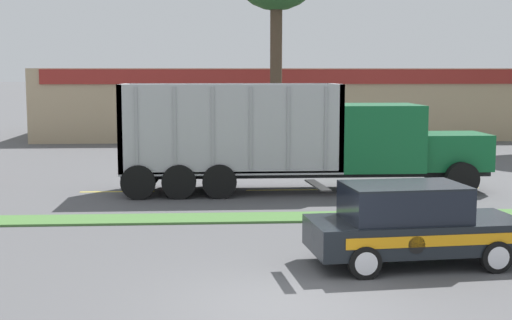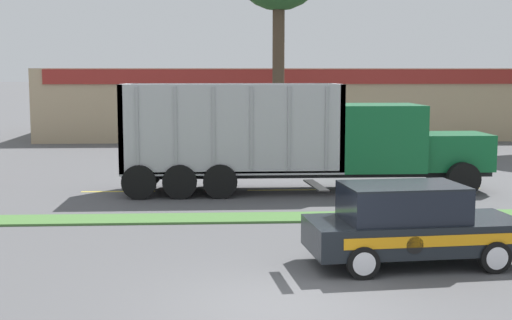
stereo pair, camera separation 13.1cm
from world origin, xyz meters
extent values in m
plane|color=#515154|center=(0.00, 0.00, 0.00)|extent=(600.00, 600.00, 0.00)
cube|color=#477538|center=(0.00, 7.02, 0.03)|extent=(120.00, 1.22, 0.06)
cube|color=yellow|center=(-4.31, 11.64, 0.00)|extent=(2.40, 0.14, 0.01)
cube|color=yellow|center=(1.09, 11.64, 0.00)|extent=(2.40, 0.14, 0.01)
cube|color=yellow|center=(6.49, 11.64, 0.00)|extent=(2.40, 0.14, 0.01)
cube|color=black|center=(1.82, 11.36, 0.62)|extent=(11.81, 1.33, 0.18)
cube|color=#146033|center=(6.59, 11.36, 1.29)|extent=(2.26, 1.98, 1.16)
cube|color=#B7B7BC|center=(7.76, 11.36, 1.29)|extent=(0.06, 1.69, 0.99)
cube|color=#146033|center=(4.15, 11.36, 1.77)|extent=(2.62, 2.42, 2.12)
cube|color=black|center=(5.48, 11.36, 2.14)|extent=(0.04, 2.05, 0.95)
cylinder|color=silver|center=(2.74, 10.57, 2.63)|extent=(0.14, 0.14, 1.72)
cube|color=#ADADB2|center=(-0.62, 11.36, 0.77)|extent=(6.92, 2.42, 0.12)
cube|color=#ADADB2|center=(2.76, 11.36, 2.13)|extent=(0.16, 2.42, 2.72)
cube|color=#ADADB2|center=(-4.00, 11.36, 2.13)|extent=(0.16, 2.42, 2.72)
cube|color=#ADADB2|center=(-0.62, 10.23, 2.13)|extent=(6.92, 0.16, 2.72)
cube|color=#ADADB2|center=(-0.62, 12.49, 2.13)|extent=(6.92, 0.16, 2.72)
cube|color=#99999E|center=(-3.51, 10.13, 2.13)|extent=(0.10, 0.04, 2.58)
cube|color=#99999E|center=(-2.35, 10.13, 2.13)|extent=(0.10, 0.04, 2.58)
cube|color=#99999E|center=(-1.20, 10.13, 2.13)|extent=(0.10, 0.04, 2.58)
cube|color=#99999E|center=(-0.05, 10.13, 2.13)|extent=(0.10, 0.04, 2.58)
cube|color=#99999E|center=(1.11, 10.13, 2.13)|extent=(0.10, 0.04, 2.58)
cube|color=#99999E|center=(2.26, 10.13, 2.13)|extent=(0.10, 0.04, 2.58)
cylinder|color=black|center=(6.59, 10.17, 0.53)|extent=(1.06, 0.30, 1.06)
cylinder|color=black|center=(6.59, 12.55, 0.53)|extent=(1.06, 0.30, 1.06)
cylinder|color=black|center=(-3.48, 10.17, 0.53)|extent=(1.06, 0.30, 1.06)
cylinder|color=black|center=(-3.48, 12.55, 0.53)|extent=(1.06, 0.30, 1.06)
cylinder|color=black|center=(-2.25, 10.17, 0.53)|extent=(1.06, 0.30, 1.06)
cylinder|color=black|center=(-2.25, 12.55, 0.53)|extent=(1.06, 0.30, 1.06)
cylinder|color=black|center=(-1.01, 10.17, 0.53)|extent=(1.06, 0.30, 1.06)
cylinder|color=black|center=(-1.01, 12.55, 0.53)|extent=(1.06, 0.30, 1.06)
cube|color=black|center=(2.82, 2.34, 0.62)|extent=(4.39, 2.15, 0.61)
cube|color=black|center=(2.56, 2.32, 1.26)|extent=(2.47, 1.76, 0.67)
cube|color=black|center=(2.56, 2.32, 1.62)|extent=(2.47, 1.76, 0.04)
cube|color=black|center=(0.80, 2.15, 1.66)|extent=(0.33, 1.42, 0.03)
cube|color=orange|center=(2.90, 1.46, 0.68)|extent=(3.38, 0.34, 0.21)
cylinder|color=black|center=(2.59, 1.43, 0.62)|extent=(0.34, 0.04, 0.34)
cylinder|color=black|center=(4.21, 1.64, 0.31)|extent=(0.64, 0.26, 0.63)
cylinder|color=silver|center=(4.22, 1.53, 0.31)|extent=(0.44, 0.05, 0.44)
cylinder|color=black|center=(4.05, 3.30, 0.31)|extent=(0.64, 0.26, 0.63)
cylinder|color=silver|center=(4.04, 3.41, 0.31)|extent=(0.44, 0.05, 0.44)
cylinder|color=black|center=(1.59, 1.39, 0.31)|extent=(0.64, 0.26, 0.63)
cylinder|color=silver|center=(1.60, 1.28, 0.31)|extent=(0.44, 0.05, 0.44)
cylinder|color=black|center=(1.43, 3.05, 0.31)|extent=(0.64, 0.26, 0.63)
cylinder|color=silver|center=(1.42, 3.16, 0.31)|extent=(0.44, 0.05, 0.44)
cube|color=tan|center=(3.61, 33.63, 2.04)|extent=(29.51, 12.00, 4.08)
cube|color=maroon|center=(3.61, 27.58, 3.63)|extent=(28.03, 0.10, 0.80)
cylinder|color=#473828|center=(1.90, 22.95, 3.90)|extent=(0.58, 0.58, 7.81)
camera|label=1|loc=(-1.27, -11.44, 3.83)|focal=50.00mm
camera|label=2|loc=(-1.14, -11.44, 3.83)|focal=50.00mm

